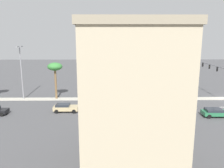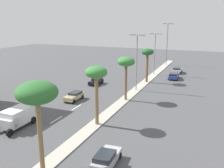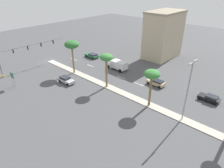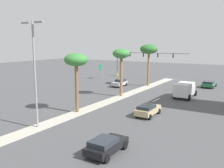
{
  "view_description": "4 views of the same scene",
  "coord_description": "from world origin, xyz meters",
  "views": [
    {
      "loc": [
        -43.87,
        23.39,
        12.25
      ],
      "look_at": [
        -3.87,
        22.92,
        3.89
      ],
      "focal_mm": 36.5,
      "sensor_mm": 36.0,
      "label": 1
    },
    {
      "loc": [
        13.49,
        -4.12,
        13.09
      ],
      "look_at": [
        -0.57,
        29.91,
        3.68
      ],
      "focal_mm": 40.49,
      "sensor_mm": 36.0,
      "label": 2
    },
    {
      "loc": [
        28.13,
        50.13,
        21.05
      ],
      "look_at": [
        2.53,
        26.7,
        2.89
      ],
      "focal_mm": 32.07,
      "sensor_mm": 36.0,
      "label": 3
    },
    {
      "loc": [
        -18.75,
        56.81,
        8.42
      ],
      "look_at": [
        -2.63,
        30.43,
        3.33
      ],
      "focal_mm": 39.45,
      "sensor_mm": 36.0,
      "label": 4
    }
  ],
  "objects": [
    {
      "name": "lane_stripe_rear",
      "position": [
        -5.57,
        4.0,
        0.01
      ],
      "size": [
        0.2,
        2.8,
        0.01
      ],
      "primitive_type": "cube",
      "color": "silver",
      "rests_on": "ground"
    },
    {
      "name": "ground_plane",
      "position": [
        0.0,
        30.59,
        0.0
      ],
      "size": [
        160.0,
        160.0,
        0.0
      ],
      "primitive_type": "plane",
      "color": "#4C4C4F"
    },
    {
      "name": "traffic_signal_gantry",
      "position": [
        8.3,
        1.04,
        4.54
      ],
      "size": [
        18.84,
        0.53,
        6.69
      ],
      "color": "slate",
      "rests_on": "ground"
    },
    {
      "name": "sedan_green_rear",
      "position": [
        -10.3,
        6.74,
        0.7
      ],
      "size": [
        2.2,
        4.51,
        1.26
      ],
      "color": "#287047",
      "rests_on": "ground"
    },
    {
      "name": "lane_stripe_center",
      "position": [
        -5.57,
        22.37,
        0.01
      ],
      "size": [
        0.2,
        2.8,
        0.01
      ],
      "primitive_type": "cube",
      "color": "silver",
      "rests_on": "ground"
    },
    {
      "name": "median_curb",
      "position": [
        0.0,
        39.34,
        0.06
      ],
      "size": [
        1.8,
        78.67,
        0.12
      ],
      "primitive_type": "cube",
      "color": "#B7B2A3",
      "rests_on": "ground"
    },
    {
      "name": "lane_stripe_right",
      "position": [
        -5.57,
        27.71,
        0.01
      ],
      "size": [
        0.2,
        2.8,
        0.01
      ],
      "primitive_type": "cube",
      "color": "silver",
      "rests_on": "ground"
    },
    {
      "name": "directional_road_sign",
      "position": [
        14.05,
        8.2,
        2.52
      ],
      "size": [
        0.1,
        1.3,
        3.56
      ],
      "color": "gray",
      "rests_on": "ground"
    },
    {
      "name": "palm_tree_front",
      "position": [
        0.22,
        33.99,
        6.27
      ],
      "size": [
        2.85,
        2.85,
        7.19
      ],
      "color": "brown",
      "rests_on": "median_curb"
    },
    {
      "name": "box_truck",
      "position": [
        -8.75,
        18.5,
        1.29
      ],
      "size": [
        2.52,
        5.32,
        2.36
      ],
      "color": "silver",
      "rests_on": "ground"
    },
    {
      "name": "sedan_silver_inboard",
      "position": [
        5.09,
        14.84,
        0.75
      ],
      "size": [
        2.03,
        4.07,
        1.4
      ],
      "color": "#B2B2B7",
      "rests_on": "ground"
    },
    {
      "name": "lane_stripe_left",
      "position": [
        -5.57,
        11.18,
        0.01
      ],
      "size": [
        0.2,
        2.8,
        0.01
      ],
      "primitive_type": "cube",
      "color": "silver",
      "rests_on": "ground"
    },
    {
      "name": "sedan_tan_leading",
      "position": [
        -7.73,
        30.69,
        0.74
      ],
      "size": [
        1.87,
        4.04,
        1.35
      ],
      "color": "tan",
      "rests_on": "ground"
    },
    {
      "name": "palm_tree_center",
      "position": [
        0.36,
        11.7,
        7.16
      ],
      "size": [
        3.46,
        3.46,
        8.19
      ],
      "color": "olive",
      "rests_on": "median_curb"
    },
    {
      "name": "sedan_black_right",
      "position": [
        -9.03,
        41.78,
        0.71
      ],
      "size": [
        1.9,
        3.9,
        1.3
      ],
      "color": "black",
      "rests_on": "ground"
    },
    {
      "name": "street_lamp_mid",
      "position": [
        0.02,
        40.47,
        6.18
      ],
      "size": [
        2.9,
        0.24,
        10.42
      ],
      "color": "gray",
      "rests_on": "median_curb"
    },
    {
      "name": "palm_tree_trailing",
      "position": [
        0.21,
        22.98,
        6.5
      ],
      "size": [
        2.75,
        2.75,
        7.52
      ],
      "color": "olive",
      "rests_on": "median_curb"
    }
  ]
}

